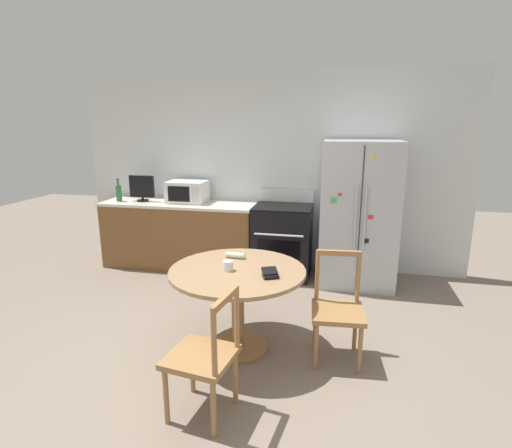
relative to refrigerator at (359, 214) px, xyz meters
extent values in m
plane|color=gray|center=(-1.19, -2.20, -0.87)|extent=(14.00, 14.00, 0.00)
cube|color=silver|center=(-1.19, 0.45, 0.43)|extent=(5.20, 0.10, 2.60)
cube|color=brown|center=(-2.35, 0.09, -0.44)|extent=(2.07, 0.62, 0.86)
cube|color=beige|center=(-2.35, 0.09, 0.01)|extent=(2.10, 0.64, 0.03)
cube|color=#B2B5BA|center=(0.00, 0.00, 0.00)|extent=(0.90, 0.76, 1.74)
cube|color=#333333|center=(0.00, -0.38, 0.00)|extent=(0.01, 0.01, 1.67)
cylinder|color=silver|center=(-0.05, -0.40, 0.04)|extent=(0.02, 0.02, 0.73)
cylinder|color=silver|center=(0.05, -0.40, 0.04)|extent=(0.02, 0.02, 0.73)
cube|color=red|center=(-0.23, -0.38, 0.30)|extent=(0.04, 0.01, 0.03)
cube|color=red|center=(0.11, -0.38, 0.05)|extent=(0.06, 0.02, 0.05)
cube|color=black|center=(0.08, -0.38, -0.22)|extent=(0.06, 0.02, 0.05)
cube|color=yellow|center=(0.09, -0.38, 0.72)|extent=(0.05, 0.02, 0.04)
cube|color=#3FB259|center=(-0.30, -0.38, 0.23)|extent=(0.07, 0.01, 0.06)
cube|color=black|center=(-0.93, 0.06, -0.42)|extent=(0.73, 0.64, 0.90)
cube|color=black|center=(-0.93, -0.27, -0.51)|extent=(0.52, 0.01, 0.40)
cylinder|color=silver|center=(-0.93, -0.29, -0.24)|extent=(0.60, 0.02, 0.02)
cube|color=black|center=(-0.93, 0.06, 0.04)|extent=(0.73, 0.64, 0.02)
cube|color=white|center=(-0.93, 0.35, 0.13)|extent=(0.73, 0.06, 0.16)
cube|color=white|center=(-2.24, 0.13, 0.17)|extent=(0.51, 0.38, 0.28)
cube|color=black|center=(-2.29, -0.06, 0.17)|extent=(0.30, 0.01, 0.20)
cube|color=silver|center=(-2.06, -0.06, 0.17)|extent=(0.10, 0.01, 0.21)
cylinder|color=black|center=(-2.87, 0.06, 0.04)|extent=(0.16, 0.16, 0.02)
cylinder|color=black|center=(-2.87, 0.06, 0.07)|extent=(0.03, 0.03, 0.04)
cube|color=black|center=(-2.87, 0.06, 0.23)|extent=(0.34, 0.05, 0.29)
cylinder|color=#2D6B38|center=(-3.18, 0.00, 0.14)|extent=(0.07, 0.07, 0.21)
cylinder|color=#2D6B38|center=(-3.18, 0.00, 0.28)|extent=(0.03, 0.03, 0.08)
cylinder|color=#262626|center=(-3.18, 0.00, 0.33)|extent=(0.03, 0.03, 0.01)
cylinder|color=#997551|center=(-1.05, -1.79, -0.15)|extent=(1.16, 1.16, 0.03)
cylinder|color=#9E7042|center=(-1.05, -1.79, -0.51)|extent=(0.11, 0.11, 0.68)
cylinder|color=#9E7042|center=(-1.05, -1.79, -0.86)|extent=(0.52, 0.52, 0.03)
cube|color=#9E7042|center=(-0.20, -1.79, -0.44)|extent=(0.45, 0.45, 0.04)
cylinder|color=#9E7042|center=(-0.02, -1.95, -0.67)|extent=(0.04, 0.04, 0.41)
cylinder|color=#9E7042|center=(-0.36, -1.98, -0.67)|extent=(0.04, 0.04, 0.41)
cylinder|color=#9E7042|center=(-0.05, -1.61, -0.67)|extent=(0.04, 0.04, 0.41)
cylinder|color=#9E7042|center=(-0.39, -1.64, -0.67)|extent=(0.04, 0.04, 0.41)
cylinder|color=#9E7042|center=(-0.05, -1.59, -0.20)|extent=(0.04, 0.04, 0.45)
cylinder|color=#9E7042|center=(-0.39, -1.62, -0.20)|extent=(0.04, 0.04, 0.45)
cube|color=#9E7042|center=(-0.22, -1.61, 0.01)|extent=(0.35, 0.06, 0.04)
cube|color=#9E7042|center=(-1.08, -2.64, -0.44)|extent=(0.48, 0.48, 0.04)
cylinder|color=#9E7042|center=(-1.28, -2.78, -0.67)|extent=(0.04, 0.04, 0.41)
cylinder|color=#9E7042|center=(-1.23, -2.44, -0.67)|extent=(0.04, 0.04, 0.41)
cylinder|color=#9E7042|center=(-0.94, -2.83, -0.67)|extent=(0.04, 0.04, 0.41)
cylinder|color=#9E7042|center=(-0.89, -2.49, -0.67)|extent=(0.04, 0.04, 0.41)
cylinder|color=#9E7042|center=(-0.92, -2.84, -0.20)|extent=(0.04, 0.04, 0.45)
cylinder|color=#9E7042|center=(-0.87, -2.49, -0.20)|extent=(0.04, 0.04, 0.45)
cube|color=#9E7042|center=(-0.90, -2.66, 0.01)|extent=(0.09, 0.35, 0.04)
cylinder|color=silver|center=(-1.12, -1.84, -0.09)|extent=(0.08, 0.08, 0.08)
cylinder|color=red|center=(-1.12, -1.84, -0.11)|extent=(0.07, 0.07, 0.05)
cylinder|color=beige|center=(-1.14, -1.52, -0.11)|extent=(0.17, 0.06, 0.05)
cube|color=black|center=(-0.74, -1.92, -0.12)|extent=(0.15, 0.14, 0.03)
cube|color=black|center=(-0.76, -1.89, -0.09)|extent=(0.15, 0.14, 0.06)
camera|label=1|loc=(-0.23, -4.86, 1.06)|focal=28.00mm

